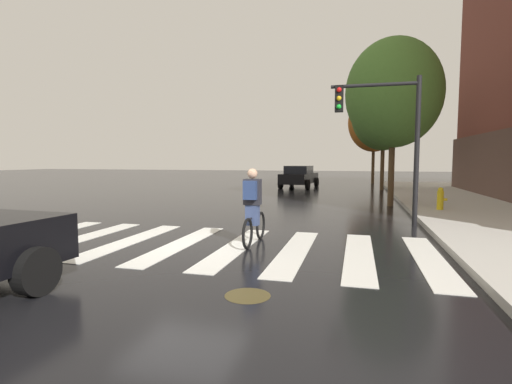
% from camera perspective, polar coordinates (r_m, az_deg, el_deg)
% --- Properties ---
extents(ground_plane, '(120.00, 120.00, 0.00)m').
position_cam_1_polar(ground_plane, '(8.78, -10.62, -7.63)').
color(ground_plane, black).
extents(crosswalk_stripes, '(9.52, 4.06, 0.01)m').
position_cam_1_polar(crosswalk_stripes, '(8.55, -7.16, -7.87)').
color(crosswalk_stripes, silver).
rests_on(crosswalk_stripes, ground).
extents(manhole_cover, '(0.64, 0.64, 0.01)m').
position_cam_1_polar(manhole_cover, '(5.49, -1.26, -15.10)').
color(manhole_cover, '#473D1E').
rests_on(manhole_cover, ground).
extents(sedan_mid, '(2.36, 4.46, 1.49)m').
position_cam_1_polar(sedan_mid, '(26.23, 6.43, 2.32)').
color(sedan_mid, black).
rests_on(sedan_mid, ground).
extents(cyclist, '(0.36, 1.71, 1.69)m').
position_cam_1_polar(cyclist, '(8.41, -0.47, -2.25)').
color(cyclist, black).
rests_on(cyclist, ground).
extents(traffic_light_near, '(2.47, 0.28, 4.20)m').
position_cam_1_polar(traffic_light_near, '(11.67, 18.80, 9.38)').
color(traffic_light_near, black).
rests_on(traffic_light_near, ground).
extents(fire_hydrant, '(0.33, 0.22, 0.78)m').
position_cam_1_polar(fire_hydrant, '(14.80, 25.70, -0.90)').
color(fire_hydrant, gold).
rests_on(fire_hydrant, sidewalk).
extents(street_tree_near, '(3.76, 3.76, 6.69)m').
position_cam_1_polar(street_tree_near, '(16.69, 19.74, 13.63)').
color(street_tree_near, '#4C3823').
rests_on(street_tree_near, ground).
extents(street_tree_mid, '(3.92, 3.92, 6.98)m').
position_cam_1_polar(street_tree_mid, '(25.36, 18.43, 10.96)').
color(street_tree_mid, '#4C3823').
rests_on(street_tree_mid, ground).
extents(street_tree_far, '(4.02, 4.02, 7.16)m').
position_cam_1_polar(street_tree_far, '(32.24, 17.12, 9.82)').
color(street_tree_far, '#4C3823').
rests_on(street_tree_far, ground).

